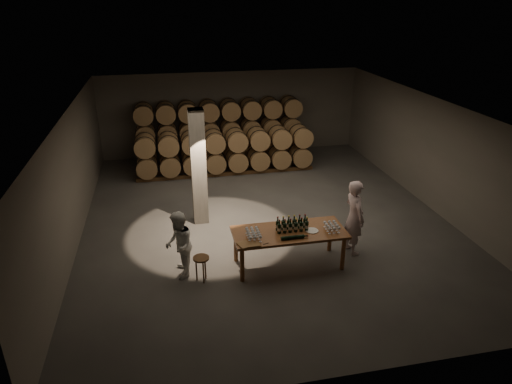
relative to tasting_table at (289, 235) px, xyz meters
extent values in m
plane|color=#4B4946|center=(0.00, 2.50, -0.80)|extent=(12.00, 12.00, 0.00)
plane|color=#605E59|center=(0.00, 2.50, 2.40)|extent=(12.00, 12.00, 0.00)
plane|color=#6B655B|center=(0.00, 8.50, 0.80)|extent=(10.00, 0.00, 10.00)
plane|color=#6B655B|center=(0.00, -3.50, 0.80)|extent=(10.00, 0.00, 10.00)
plane|color=#6B655B|center=(-5.00, 2.50, 0.80)|extent=(0.00, 12.00, 12.00)
plane|color=#6B655B|center=(5.00, 2.50, 0.80)|extent=(0.00, 12.00, 12.00)
cube|color=slate|center=(-1.80, 2.70, 0.80)|extent=(0.40, 0.40, 3.20)
cylinder|color=brown|center=(-1.18, -0.43, -0.38)|extent=(0.10, 0.10, 0.84)
cylinder|color=brown|center=(1.18, -0.43, -0.38)|extent=(0.10, 0.10, 0.84)
cylinder|color=brown|center=(-1.18, 0.43, -0.38)|extent=(0.10, 0.10, 0.84)
cylinder|color=brown|center=(1.18, 0.43, -0.38)|extent=(0.10, 0.10, 0.84)
cube|color=brown|center=(0.00, 0.00, 0.07)|extent=(2.60, 1.10, 0.06)
cube|color=brown|center=(-0.57, 7.40, -0.74)|extent=(6.26, 0.10, 0.12)
cube|color=brown|center=(-0.57, 8.00, -0.74)|extent=(6.26, 0.10, 0.12)
cylinder|color=#A4794A|center=(-3.30, 7.70, -0.33)|extent=(0.70, 0.95, 0.70)
cylinder|color=black|center=(-3.30, 7.44, -0.33)|extent=(0.73, 0.04, 0.73)
cylinder|color=black|center=(-3.30, 7.96, -0.33)|extent=(0.73, 0.04, 0.73)
cylinder|color=#A4794A|center=(-2.52, 7.70, -0.33)|extent=(0.70, 0.95, 0.70)
cylinder|color=black|center=(-2.52, 7.44, -0.33)|extent=(0.73, 0.04, 0.73)
cylinder|color=black|center=(-2.52, 7.96, -0.33)|extent=(0.73, 0.04, 0.73)
cylinder|color=#A4794A|center=(-1.74, 7.70, -0.33)|extent=(0.70, 0.95, 0.70)
cylinder|color=black|center=(-1.74, 7.44, -0.33)|extent=(0.73, 0.04, 0.73)
cylinder|color=black|center=(-1.74, 7.96, -0.33)|extent=(0.73, 0.04, 0.73)
cylinder|color=#A4794A|center=(-0.96, 7.70, -0.33)|extent=(0.70, 0.95, 0.70)
cylinder|color=black|center=(-0.96, 7.44, -0.33)|extent=(0.73, 0.04, 0.73)
cylinder|color=black|center=(-0.96, 7.96, -0.33)|extent=(0.73, 0.04, 0.73)
cylinder|color=#A4794A|center=(-0.18, 7.70, -0.33)|extent=(0.70, 0.95, 0.70)
cylinder|color=black|center=(-0.18, 7.44, -0.33)|extent=(0.73, 0.04, 0.73)
cylinder|color=black|center=(-0.18, 7.96, -0.33)|extent=(0.73, 0.04, 0.73)
cylinder|color=#A4794A|center=(0.60, 7.70, -0.33)|extent=(0.70, 0.95, 0.70)
cylinder|color=black|center=(0.60, 7.44, -0.33)|extent=(0.73, 0.04, 0.73)
cylinder|color=black|center=(0.60, 7.96, -0.33)|extent=(0.73, 0.04, 0.73)
cylinder|color=#A4794A|center=(1.38, 7.70, -0.33)|extent=(0.70, 0.95, 0.70)
cylinder|color=black|center=(1.38, 7.44, -0.33)|extent=(0.73, 0.04, 0.73)
cylinder|color=black|center=(1.38, 7.96, -0.33)|extent=(0.73, 0.04, 0.73)
cylinder|color=#A4794A|center=(2.16, 7.70, -0.33)|extent=(0.70, 0.95, 0.70)
cylinder|color=black|center=(2.16, 7.44, -0.33)|extent=(0.73, 0.04, 0.73)
cylinder|color=black|center=(2.16, 7.96, -0.33)|extent=(0.73, 0.04, 0.73)
cylinder|color=#A4794A|center=(-3.30, 7.70, 0.41)|extent=(0.70, 0.95, 0.70)
cylinder|color=black|center=(-3.30, 7.44, 0.41)|extent=(0.73, 0.04, 0.73)
cylinder|color=black|center=(-3.30, 7.96, 0.41)|extent=(0.73, 0.04, 0.73)
cylinder|color=#A4794A|center=(-2.52, 7.70, 0.41)|extent=(0.70, 0.95, 0.70)
cylinder|color=black|center=(-2.52, 7.44, 0.41)|extent=(0.73, 0.04, 0.73)
cylinder|color=black|center=(-2.52, 7.96, 0.41)|extent=(0.73, 0.04, 0.73)
cylinder|color=#A4794A|center=(-1.74, 7.70, 0.41)|extent=(0.70, 0.95, 0.70)
cylinder|color=black|center=(-1.74, 7.44, 0.41)|extent=(0.73, 0.04, 0.73)
cylinder|color=black|center=(-1.74, 7.96, 0.41)|extent=(0.73, 0.04, 0.73)
cylinder|color=#A4794A|center=(-0.96, 7.70, 0.41)|extent=(0.70, 0.95, 0.70)
cylinder|color=black|center=(-0.96, 7.44, 0.41)|extent=(0.73, 0.04, 0.73)
cylinder|color=black|center=(-0.96, 7.96, 0.41)|extent=(0.73, 0.04, 0.73)
cylinder|color=#A4794A|center=(-0.18, 7.70, 0.41)|extent=(0.70, 0.95, 0.70)
cylinder|color=black|center=(-0.18, 7.44, 0.41)|extent=(0.73, 0.04, 0.73)
cylinder|color=black|center=(-0.18, 7.96, 0.41)|extent=(0.73, 0.04, 0.73)
cylinder|color=#A4794A|center=(0.60, 7.70, 0.41)|extent=(0.70, 0.95, 0.70)
cylinder|color=black|center=(0.60, 7.44, 0.41)|extent=(0.73, 0.04, 0.73)
cylinder|color=black|center=(0.60, 7.96, 0.41)|extent=(0.73, 0.04, 0.73)
cylinder|color=#A4794A|center=(1.38, 7.70, 0.41)|extent=(0.70, 0.95, 0.70)
cylinder|color=black|center=(1.38, 7.44, 0.41)|extent=(0.73, 0.04, 0.73)
cylinder|color=black|center=(1.38, 7.96, 0.41)|extent=(0.73, 0.04, 0.73)
cylinder|color=#A4794A|center=(2.16, 7.70, 0.41)|extent=(0.70, 0.95, 0.70)
cylinder|color=black|center=(2.16, 7.44, 0.41)|extent=(0.73, 0.04, 0.73)
cylinder|color=black|center=(2.16, 7.96, 0.41)|extent=(0.73, 0.04, 0.73)
cylinder|color=#A4794A|center=(-3.30, 7.70, 1.15)|extent=(0.70, 0.95, 0.70)
cylinder|color=black|center=(-3.30, 7.44, 1.15)|extent=(0.73, 0.04, 0.73)
cylinder|color=black|center=(-3.30, 7.96, 1.15)|extent=(0.73, 0.04, 0.73)
cylinder|color=#A4794A|center=(-2.52, 7.70, 1.15)|extent=(0.70, 0.95, 0.70)
cylinder|color=black|center=(-2.52, 7.44, 1.15)|extent=(0.73, 0.04, 0.73)
cylinder|color=black|center=(-2.52, 7.96, 1.15)|extent=(0.73, 0.04, 0.73)
cylinder|color=#A4794A|center=(-1.74, 7.70, 1.15)|extent=(0.70, 0.95, 0.70)
cylinder|color=black|center=(-1.74, 7.44, 1.15)|extent=(0.73, 0.04, 0.73)
cylinder|color=black|center=(-1.74, 7.96, 1.15)|extent=(0.73, 0.04, 0.73)
cylinder|color=#A4794A|center=(-0.96, 7.70, 1.15)|extent=(0.70, 0.95, 0.70)
cylinder|color=black|center=(-0.96, 7.44, 1.15)|extent=(0.73, 0.04, 0.73)
cylinder|color=black|center=(-0.96, 7.96, 1.15)|extent=(0.73, 0.04, 0.73)
cylinder|color=#A4794A|center=(-0.18, 7.70, 1.15)|extent=(0.70, 0.95, 0.70)
cylinder|color=black|center=(-0.18, 7.44, 1.15)|extent=(0.73, 0.04, 0.73)
cylinder|color=black|center=(-0.18, 7.96, 1.15)|extent=(0.73, 0.04, 0.73)
cylinder|color=#A4794A|center=(0.60, 7.70, 1.15)|extent=(0.70, 0.95, 0.70)
cylinder|color=black|center=(0.60, 7.44, 1.15)|extent=(0.73, 0.04, 0.73)
cylinder|color=black|center=(0.60, 7.96, 1.15)|extent=(0.73, 0.04, 0.73)
cylinder|color=#A4794A|center=(1.38, 7.70, 1.15)|extent=(0.70, 0.95, 0.70)
cylinder|color=black|center=(1.38, 7.44, 1.15)|extent=(0.73, 0.04, 0.73)
cylinder|color=black|center=(1.38, 7.96, 1.15)|extent=(0.73, 0.04, 0.73)
cylinder|color=#A4794A|center=(2.16, 7.70, 1.15)|extent=(0.70, 0.95, 0.70)
cylinder|color=black|center=(2.16, 7.44, 1.15)|extent=(0.73, 0.04, 0.73)
cylinder|color=black|center=(2.16, 7.96, 1.15)|extent=(0.73, 0.04, 0.73)
cube|color=brown|center=(-0.57, 6.00, -0.74)|extent=(6.26, 0.10, 0.12)
cube|color=brown|center=(-0.57, 6.60, -0.74)|extent=(6.26, 0.10, 0.12)
cylinder|color=#A4794A|center=(-3.30, 6.30, -0.33)|extent=(0.70, 0.95, 0.70)
cylinder|color=black|center=(-3.30, 6.04, -0.33)|extent=(0.73, 0.04, 0.73)
cylinder|color=black|center=(-3.30, 6.56, -0.33)|extent=(0.73, 0.04, 0.73)
cylinder|color=#A4794A|center=(-2.52, 6.30, -0.33)|extent=(0.70, 0.95, 0.70)
cylinder|color=black|center=(-2.52, 6.04, -0.33)|extent=(0.73, 0.04, 0.73)
cylinder|color=black|center=(-2.52, 6.56, -0.33)|extent=(0.73, 0.04, 0.73)
cylinder|color=#A4794A|center=(-1.74, 6.30, -0.33)|extent=(0.70, 0.95, 0.70)
cylinder|color=black|center=(-1.74, 6.04, -0.33)|extent=(0.73, 0.04, 0.73)
cylinder|color=black|center=(-1.74, 6.56, -0.33)|extent=(0.73, 0.04, 0.73)
cylinder|color=#A4794A|center=(-0.96, 6.30, -0.33)|extent=(0.70, 0.95, 0.70)
cylinder|color=black|center=(-0.96, 6.04, -0.33)|extent=(0.73, 0.04, 0.73)
cylinder|color=black|center=(-0.96, 6.56, -0.33)|extent=(0.73, 0.04, 0.73)
cylinder|color=#A4794A|center=(-0.18, 6.30, -0.33)|extent=(0.70, 0.95, 0.70)
cylinder|color=black|center=(-0.18, 6.04, -0.33)|extent=(0.73, 0.04, 0.73)
cylinder|color=black|center=(-0.18, 6.56, -0.33)|extent=(0.73, 0.04, 0.73)
cylinder|color=#A4794A|center=(0.60, 6.30, -0.33)|extent=(0.70, 0.95, 0.70)
cylinder|color=black|center=(0.60, 6.04, -0.33)|extent=(0.73, 0.04, 0.73)
cylinder|color=black|center=(0.60, 6.56, -0.33)|extent=(0.73, 0.04, 0.73)
cylinder|color=#A4794A|center=(1.38, 6.30, -0.33)|extent=(0.70, 0.95, 0.70)
cylinder|color=black|center=(1.38, 6.04, -0.33)|extent=(0.73, 0.04, 0.73)
cylinder|color=black|center=(1.38, 6.56, -0.33)|extent=(0.73, 0.04, 0.73)
cylinder|color=#A4794A|center=(2.16, 6.30, -0.33)|extent=(0.70, 0.95, 0.70)
cylinder|color=black|center=(2.16, 6.04, -0.33)|extent=(0.73, 0.04, 0.73)
cylinder|color=black|center=(2.16, 6.56, -0.33)|extent=(0.73, 0.04, 0.73)
cylinder|color=#A4794A|center=(-3.30, 6.30, 0.41)|extent=(0.70, 0.95, 0.70)
cylinder|color=black|center=(-3.30, 6.04, 0.41)|extent=(0.73, 0.04, 0.73)
cylinder|color=black|center=(-3.30, 6.56, 0.41)|extent=(0.73, 0.04, 0.73)
cylinder|color=#A4794A|center=(-2.52, 6.30, 0.41)|extent=(0.70, 0.95, 0.70)
cylinder|color=black|center=(-2.52, 6.04, 0.41)|extent=(0.73, 0.04, 0.73)
cylinder|color=black|center=(-2.52, 6.56, 0.41)|extent=(0.73, 0.04, 0.73)
cylinder|color=#A4794A|center=(-1.74, 6.30, 0.41)|extent=(0.70, 0.95, 0.70)
cylinder|color=black|center=(-1.74, 6.04, 0.41)|extent=(0.73, 0.04, 0.73)
cylinder|color=black|center=(-1.74, 6.56, 0.41)|extent=(0.73, 0.04, 0.73)
cylinder|color=#A4794A|center=(-0.96, 6.30, 0.41)|extent=(0.70, 0.95, 0.70)
cylinder|color=black|center=(-0.96, 6.04, 0.41)|extent=(0.73, 0.04, 0.73)
cylinder|color=black|center=(-0.96, 6.56, 0.41)|extent=(0.73, 0.04, 0.73)
cylinder|color=#A4794A|center=(-0.18, 6.30, 0.41)|extent=(0.70, 0.95, 0.70)
cylinder|color=black|center=(-0.18, 6.04, 0.41)|extent=(0.73, 0.04, 0.73)
cylinder|color=black|center=(-0.18, 6.56, 0.41)|extent=(0.73, 0.04, 0.73)
cylinder|color=#A4794A|center=(0.60, 6.30, 0.41)|extent=(0.70, 0.95, 0.70)
cylinder|color=black|center=(0.60, 6.04, 0.41)|extent=(0.73, 0.04, 0.73)
cylinder|color=black|center=(0.60, 6.56, 0.41)|extent=(0.73, 0.04, 0.73)
cylinder|color=#A4794A|center=(1.38, 6.30, 0.41)|extent=(0.70, 0.95, 0.70)
cylinder|color=black|center=(1.38, 6.04, 0.41)|extent=(0.73, 0.04, 0.73)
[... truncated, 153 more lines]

